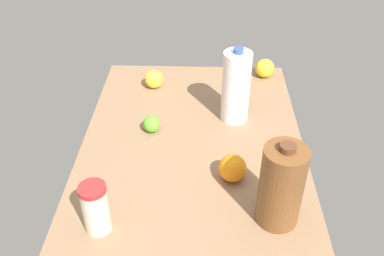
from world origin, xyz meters
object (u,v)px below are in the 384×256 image
orange_loose (233,168)px  milk_jug (236,87)px  chocolate_milk_jug (281,186)px  lemon_far_back (154,79)px  lemon_near_front (265,68)px  tumbler_cup (96,208)px  lime_by_jug (152,124)px  lime_beside_bowl (284,146)px

orange_loose → milk_jug: bearing=-3.8°
chocolate_milk_jug → lemon_far_back: chocolate_milk_jug is taller
chocolate_milk_jug → lemon_far_back: (69.83, 41.38, -8.54)cm
lemon_near_front → milk_jug: bearing=155.4°
orange_loose → chocolate_milk_jug: bearing=-143.4°
tumbler_cup → milk_jug: size_ratio=0.54×
orange_loose → lime_by_jug: bearing=49.0°
lime_beside_bowl → orange_loose: size_ratio=0.59×
lime_by_jug → lemon_near_front: size_ratio=0.77×
lemon_near_front → lemon_far_back: size_ratio=1.06×
tumbler_cup → chocolate_milk_jug: chocolate_milk_jug is taller
lime_beside_bowl → lemon_far_back: size_ratio=0.66×
lemon_near_front → lemon_far_back: lemon_near_front is taller
tumbler_cup → orange_loose: bearing=-60.8°
milk_jug → lime_beside_bowl: bearing=-140.9°
tumbler_cup → lime_by_jug: 45.95cm
tumbler_cup → milk_jug: (53.61, -39.36, 5.70)cm
tumbler_cup → chocolate_milk_jug: 49.35cm
lime_by_jug → orange_loose: size_ratio=0.72×
milk_jug → lime_by_jug: 32.59cm
lime_by_jug → lemon_far_back: bearing=4.3°
tumbler_cup → lemon_far_back: tumbler_cup is taller
tumbler_cup → milk_jug: 66.75cm
lime_beside_bowl → lemon_near_front: 50.88cm
tumbler_cup → lemon_far_back: bearing=-5.7°
orange_loose → lemon_far_back: 61.73cm
chocolate_milk_jug → lemon_far_back: bearing=30.6°
lemon_near_front → lemon_far_back: bearing=102.5°
lime_by_jug → milk_jug: bearing=-73.1°
lime_beside_bowl → orange_loose: (-13.58, 17.75, 1.78)cm
tumbler_cup → orange_loose: size_ratio=1.80×
lime_by_jug → lemon_near_front: bearing=-47.3°
chocolate_milk_jug → lemon_near_front: 80.72cm
chocolate_milk_jug → orange_loose: (15.71, 11.68, -8.03)cm
lime_beside_bowl → lemon_far_back: lemon_far_back is taller
lime_beside_bowl → lemon_far_back: 62.41cm
lime_by_jug → lemon_far_back: 30.39cm
lime_beside_bowl → lemon_near_front: size_ratio=0.63×
milk_jug → orange_loose: size_ratio=3.33×
milk_jug → lemon_far_back: (21.33, 31.86, -9.68)cm
tumbler_cup → lime_beside_bowl: (34.41, -54.94, -5.24)cm
lime_beside_bowl → lemon_near_front: (50.84, 1.08, 1.48)cm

